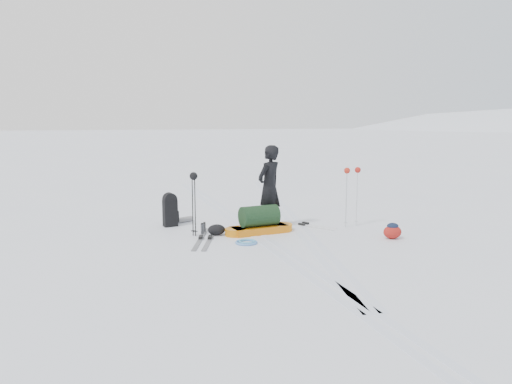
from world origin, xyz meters
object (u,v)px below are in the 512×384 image
Objects in this scene: pulk_sled at (259,223)px; ski_poles_black at (194,184)px; skier at (269,187)px; expedition_rucksack at (172,210)px.

ski_poles_black is (-1.48, 0.09, 0.93)m from pulk_sled.
pulk_sled is (-0.37, -0.49, -0.75)m from skier.
skier is 1.90m from ski_poles_black.
skier is 1.38× the size of ski_poles_black.
skier is 2.40× the size of expedition_rucksack.
ski_poles_black is (0.40, -1.17, 0.80)m from expedition_rucksack.
ski_poles_black is (-1.85, -0.40, 0.18)m from skier.
skier is 0.97m from pulk_sled.
ski_poles_black is at bearing 165.34° from pulk_sled.
pulk_sled is 1.20× the size of ski_poles_black.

